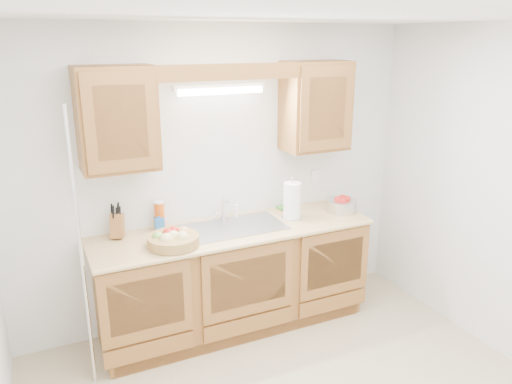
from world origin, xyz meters
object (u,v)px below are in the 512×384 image
fruit_basket (173,239)px  paper_towel (292,201)px  knife_block (117,225)px  apple_bowl (341,204)px

fruit_basket → paper_towel: 1.09m
knife_block → fruit_basket: bearing=-24.9°
knife_block → apple_bowl: 1.93m
apple_bowl → paper_towel: bearing=177.9°
fruit_basket → knife_block: bearing=134.8°
knife_block → apple_bowl: bearing=13.6°
knife_block → apple_bowl: knife_block is taller
paper_towel → fruit_basket: bearing=-172.9°
apple_bowl → knife_block: bearing=173.2°
paper_towel → apple_bowl: bearing=-2.1°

